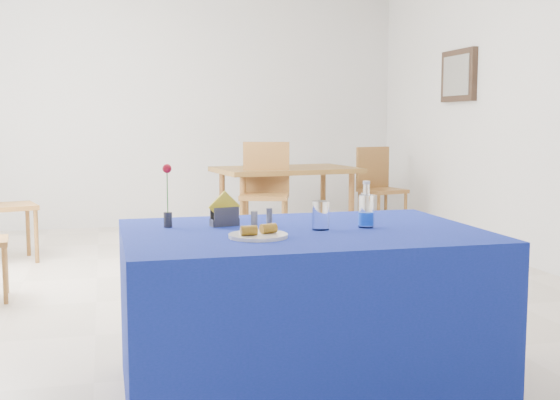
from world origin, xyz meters
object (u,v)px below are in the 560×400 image
Objects in this scene: plate at (258,236)px; chair_bg_left at (265,187)px; water_bottle at (366,212)px; oak_table at (286,175)px; chair_bg_right at (378,183)px; blue_table at (302,312)px.

chair_bg_left is (0.93, 3.87, -0.17)m from plate.
water_bottle is (0.54, 0.15, 0.06)m from plate.
plate is 1.17× the size of water_bottle.
plate is 3.99m from chair_bg_left.
oak_table is 1.50× the size of chair_bg_left.
chair_bg_right is at bearing 62.16° from plate.
oak_table is 1.13m from chair_bg_right.
blue_table is 4.81m from chair_bg_right.
chair_bg_right is at bearing 8.39° from oak_table.
chair_bg_left is (0.68, 3.72, 0.22)m from blue_table.
oak_table is at bearing 80.36° from water_bottle.
water_bottle is at bearing -99.64° from oak_table.
water_bottle reaches higher than plate.
chair_bg_left reaches higher than chair_bg_right.
plate is 4.49m from oak_table.
chair_bg_right is (2.36, 4.47, -0.22)m from plate.
chair_bg_left reaches higher than plate.
plate is 0.24× the size of chair_bg_left.
blue_table is 1.68× the size of chair_bg_right.
water_bottle is (0.30, -0.00, 0.45)m from blue_table.
plate is at bearing -131.57° from chair_bg_right.
chair_bg_right is at bearing 40.44° from chair_bg_left.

